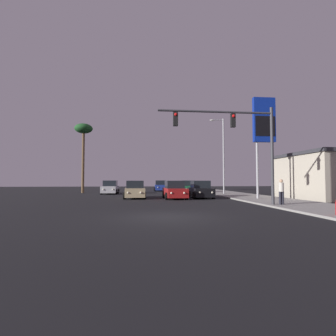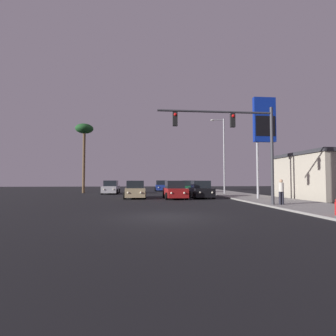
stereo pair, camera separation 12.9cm
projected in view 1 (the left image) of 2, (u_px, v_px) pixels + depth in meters
ground_plane at (167, 217)px, 12.31m from camera, size 120.00×120.00×0.00m
sidewalk_right at (262, 199)px, 23.24m from camera, size 5.00×60.00×0.12m
car_blue at (161, 186)px, 41.93m from camera, size 2.04×4.34×1.68m
car_black at (201, 190)px, 25.40m from camera, size 2.04×4.32×1.68m
car_tan at (135, 190)px, 25.08m from camera, size 2.04×4.33×1.68m
car_red at (175, 190)px, 24.54m from camera, size 2.04×4.34×1.68m
car_green at (188, 187)px, 34.82m from camera, size 2.04×4.32×1.68m
car_silver at (110, 188)px, 33.01m from camera, size 2.04×4.33×1.68m
traffic_light_mast at (240, 134)px, 17.29m from camera, size 7.76×0.36×6.50m
street_lamp at (222, 152)px, 31.37m from camera, size 1.74×0.24×9.00m
gas_station_sign at (264, 125)px, 23.38m from camera, size 2.00×0.42×9.00m
pedestrian_on_sidewalk at (281, 191)px, 17.29m from camera, size 0.34×0.32×1.67m
palm_tree_mid at (84, 133)px, 35.58m from camera, size 2.40×2.40×9.42m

